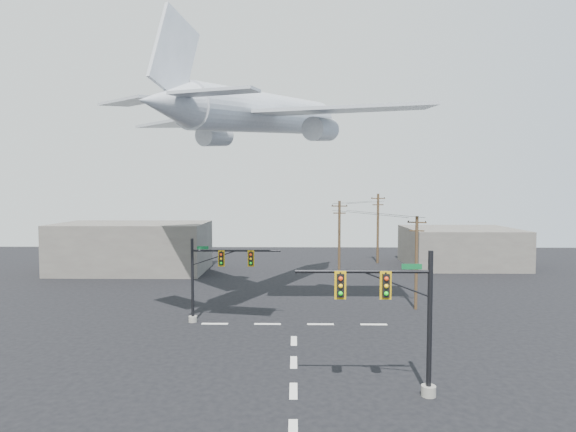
{
  "coord_description": "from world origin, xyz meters",
  "views": [
    {
      "loc": [
        0.08,
        -23.72,
        10.2
      ],
      "look_at": [
        -0.35,
        5.0,
        8.57
      ],
      "focal_mm": 30.0,
      "sensor_mm": 36.0,
      "label": 1
    }
  ],
  "objects_px": {
    "signal_mast_far": "(212,277)",
    "utility_pole_a": "(416,261)",
    "utility_pole_b": "(339,238)",
    "utility_pole_c": "(378,227)",
    "airliner": "(267,114)",
    "signal_mast_near": "(401,319)"
  },
  "relations": [
    {
      "from": "signal_mast_near",
      "to": "utility_pole_c",
      "type": "distance_m",
      "value": 43.14
    },
    {
      "from": "signal_mast_far",
      "to": "utility_pole_b",
      "type": "distance_m",
      "value": 21.36
    },
    {
      "from": "utility_pole_c",
      "to": "airliner",
      "type": "relative_size",
      "value": 0.33
    },
    {
      "from": "signal_mast_near",
      "to": "utility_pole_a",
      "type": "distance_m",
      "value": 17.89
    },
    {
      "from": "airliner",
      "to": "signal_mast_near",
      "type": "bearing_deg",
      "value": -131.21
    },
    {
      "from": "utility_pole_a",
      "to": "airliner",
      "type": "bearing_deg",
      "value": -162.16
    },
    {
      "from": "utility_pole_c",
      "to": "airliner",
      "type": "xyz_separation_m",
      "value": [
        -13.81,
        -24.21,
        11.62
      ]
    },
    {
      "from": "signal_mast_far",
      "to": "utility_pole_a",
      "type": "xyz_separation_m",
      "value": [
        16.56,
        4.2,
        0.65
      ]
    },
    {
      "from": "utility_pole_a",
      "to": "airliner",
      "type": "distance_m",
      "value": 17.84
    },
    {
      "from": "signal_mast_far",
      "to": "utility_pole_c",
      "type": "distance_m",
      "value": 34.61
    },
    {
      "from": "signal_mast_near",
      "to": "utility_pole_a",
      "type": "height_order",
      "value": "utility_pole_a"
    },
    {
      "from": "utility_pole_b",
      "to": "airliner",
      "type": "bearing_deg",
      "value": -117.27
    },
    {
      "from": "utility_pole_a",
      "to": "signal_mast_far",
      "type": "bearing_deg",
      "value": -142.05
    },
    {
      "from": "signal_mast_near",
      "to": "airliner",
      "type": "height_order",
      "value": "airliner"
    },
    {
      "from": "signal_mast_far",
      "to": "utility_pole_b",
      "type": "height_order",
      "value": "utility_pole_b"
    },
    {
      "from": "signal_mast_far",
      "to": "signal_mast_near",
      "type": "bearing_deg",
      "value": -48.44
    },
    {
      "from": "utility_pole_b",
      "to": "utility_pole_c",
      "type": "xyz_separation_m",
      "value": [
        6.35,
        11.65,
        0.36
      ]
    },
    {
      "from": "signal_mast_far",
      "to": "utility_pole_c",
      "type": "height_order",
      "value": "utility_pole_c"
    },
    {
      "from": "utility_pole_a",
      "to": "utility_pole_b",
      "type": "xyz_separation_m",
      "value": [
        -5.22,
        13.87,
        0.49
      ]
    },
    {
      "from": "signal_mast_far",
      "to": "airliner",
      "type": "bearing_deg",
      "value": 54.86
    },
    {
      "from": "utility_pole_a",
      "to": "utility_pole_b",
      "type": "bearing_deg",
      "value": 134.37
    },
    {
      "from": "signal_mast_far",
      "to": "utility_pole_c",
      "type": "xyz_separation_m",
      "value": [
        17.68,
        29.72,
        1.5
      ]
    }
  ]
}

